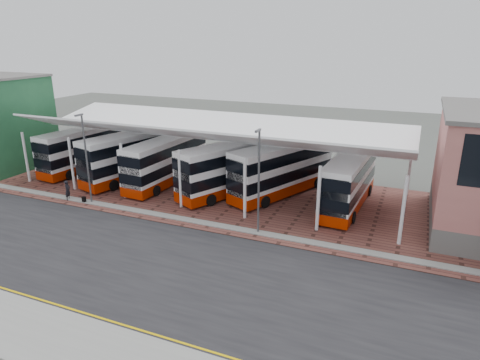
{
  "coord_description": "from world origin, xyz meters",
  "views": [
    {
      "loc": [
        12.28,
        -21.46,
        14.2
      ],
      "look_at": [
        -0.64,
        9.02,
        3.09
      ],
      "focal_mm": 32.0,
      "sensor_mm": 36.0,
      "label": 1
    }
  ],
  "objects": [
    {
      "name": "pedestrian",
      "position": [
        -16.38,
        6.0,
        0.97
      ],
      "size": [
        0.59,
        0.75,
        1.82
      ],
      "primitive_type": "imported",
      "rotation": [
        0.0,
        0.0,
        1.82
      ],
      "color": "black",
      "rests_on": "forecourt"
    },
    {
      "name": "ground",
      "position": [
        0.0,
        0.0,
        0.0
      ],
      "size": [
        140.0,
        140.0,
        0.0
      ],
      "primitive_type": "plane",
      "color": "#474B45"
    },
    {
      "name": "canopy",
      "position": [
        -6.0,
        13.94,
        5.8
      ],
      "size": [
        37.0,
        11.63,
        7.07
      ],
      "color": "white",
      "rests_on": "ground"
    },
    {
      "name": "bus_5",
      "position": [
        7.31,
        14.4,
        2.32
      ],
      "size": [
        3.24,
        11.18,
        4.55
      ],
      "rotation": [
        0.0,
        0.0,
        -0.06
      ],
      "color": "white",
      "rests_on": "forecourt"
    },
    {
      "name": "shop_green",
      "position": [
        -30.0,
        10.97,
        5.12
      ],
      "size": [
        6.4,
        10.2,
        10.22
      ],
      "color": "#215733",
      "rests_on": "ground"
    },
    {
      "name": "forecourt",
      "position": [
        2.0,
        13.0,
        0.03
      ],
      "size": [
        72.0,
        16.0,
        0.06
      ],
      "primitive_type": "cube",
      "color": "brown",
      "rests_on": "ground"
    },
    {
      "name": "north_kerb",
      "position": [
        0.0,
        6.2,
        0.07
      ],
      "size": [
        120.0,
        0.8,
        0.14
      ],
      "primitive_type": "cube",
      "color": "gray",
      "rests_on": "ground"
    },
    {
      "name": "yellow_line_near",
      "position": [
        0.0,
        -7.0,
        0.03
      ],
      "size": [
        120.0,
        0.12,
        0.01
      ],
      "primitive_type": "cube",
      "color": "#E5B700",
      "rests_on": "road"
    },
    {
      "name": "bus_2",
      "position": [
        -10.62,
        13.59,
        2.34
      ],
      "size": [
        3.28,
        11.29,
        4.6
      ],
      "rotation": [
        0.0,
        0.0,
        -0.06
      ],
      "color": "white",
      "rests_on": "forecourt"
    },
    {
      "name": "bus_3",
      "position": [
        -3.36,
        13.66,
        2.44
      ],
      "size": [
        7.38,
        11.65,
        4.79
      ],
      "rotation": [
        0.0,
        0.0,
        -0.44
      ],
      "color": "white",
      "rests_on": "forecourt"
    },
    {
      "name": "suitcase",
      "position": [
        -14.58,
        6.0,
        0.33
      ],
      "size": [
        0.32,
        0.23,
        0.54
      ],
      "primitive_type": "cube",
      "color": "black",
      "rests_on": "forecourt"
    },
    {
      "name": "road",
      "position": [
        0.0,
        -1.0,
        0.01
      ],
      "size": [
        120.0,
        14.0,
        0.02
      ],
      "primitive_type": "cube",
      "color": "black",
      "rests_on": "ground"
    },
    {
      "name": "bus_4",
      "position": [
        1.05,
        15.15,
        2.47
      ],
      "size": [
        7.18,
        11.87,
        4.85
      ],
      "rotation": [
        0.0,
        0.0,
        -0.41
      ],
      "color": "white",
      "rests_on": "forecourt"
    },
    {
      "name": "sidewalk",
      "position": [
        0.0,
        -9.0,
        0.07
      ],
      "size": [
        120.0,
        4.0,
        0.14
      ],
      "primitive_type": "cube",
      "color": "gray",
      "rests_on": "ground"
    },
    {
      "name": "lamp_east",
      "position": [
        2.0,
        6.27,
        4.36
      ],
      "size": [
        0.16,
        0.9,
        8.07
      ],
      "color": "#505257",
      "rests_on": "ground"
    },
    {
      "name": "bus_1",
      "position": [
        -14.56,
        13.59,
        2.48
      ],
      "size": [
        5.53,
        12.12,
        4.87
      ],
      "rotation": [
        0.0,
        0.0,
        -0.25
      ],
      "color": "white",
      "rests_on": "forecourt"
    },
    {
      "name": "lamp_west",
      "position": [
        -14.0,
        6.27,
        4.36
      ],
      "size": [
        0.16,
        0.9,
        8.07
      ],
      "color": "#505257",
      "rests_on": "ground"
    },
    {
      "name": "bus_0",
      "position": [
        -21.44,
        14.21,
        2.38
      ],
      "size": [
        3.76,
        11.52,
        4.66
      ],
      "rotation": [
        0.0,
        0.0,
        -0.1
      ],
      "color": "white",
      "rests_on": "forecourt"
    },
    {
      "name": "yellow_line_far",
      "position": [
        0.0,
        -6.7,
        0.03
      ],
      "size": [
        120.0,
        0.12,
        0.01
      ],
      "primitive_type": "cube",
      "color": "#E5B700",
      "rests_on": "road"
    }
  ]
}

